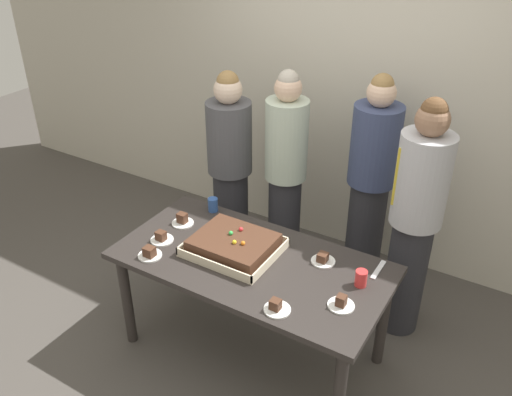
% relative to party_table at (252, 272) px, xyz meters
% --- Properties ---
extents(ground_plane, '(12.00, 12.00, 0.00)m').
position_rel_party_table_xyz_m(ground_plane, '(0.00, 0.00, -0.67)').
color(ground_plane, '#4C4742').
extents(interior_back_panel, '(8.00, 0.12, 3.00)m').
position_rel_party_table_xyz_m(interior_back_panel, '(0.00, 1.60, 0.83)').
color(interior_back_panel, beige).
rests_on(interior_back_panel, ground_plane).
extents(party_table, '(1.70, 0.86, 0.76)m').
position_rel_party_table_xyz_m(party_table, '(0.00, 0.00, 0.00)').
color(party_table, '#2D2826').
rests_on(party_table, ground_plane).
extents(sheet_cake, '(0.55, 0.46, 0.13)m').
position_rel_party_table_xyz_m(sheet_cake, '(-0.15, 0.02, 0.14)').
color(sheet_cake, beige).
rests_on(sheet_cake, party_table).
extents(plated_slice_near_left, '(0.15, 0.15, 0.06)m').
position_rel_party_table_xyz_m(plated_slice_near_left, '(0.39, 0.21, 0.11)').
color(plated_slice_near_left, white).
rests_on(plated_slice_near_left, party_table).
extents(plated_slice_near_right, '(0.15, 0.15, 0.07)m').
position_rel_party_table_xyz_m(plated_slice_near_right, '(-0.61, -0.12, 0.12)').
color(plated_slice_near_right, white).
rests_on(plated_slice_near_right, party_table).
extents(plated_slice_far_left, '(0.15, 0.15, 0.08)m').
position_rel_party_table_xyz_m(plated_slice_far_left, '(-0.62, 0.11, 0.12)').
color(plated_slice_far_left, white).
rests_on(plated_slice_far_left, party_table).
extents(plated_slice_far_right, '(0.15, 0.15, 0.07)m').
position_rel_party_table_xyz_m(plated_slice_far_right, '(0.64, -0.11, 0.12)').
color(plated_slice_far_right, white).
rests_on(plated_slice_far_right, party_table).
extents(plated_slice_center_front, '(0.15, 0.15, 0.07)m').
position_rel_party_table_xyz_m(plated_slice_center_front, '(-0.56, -0.30, 0.12)').
color(plated_slice_center_front, white).
rests_on(plated_slice_center_front, party_table).
extents(plated_slice_center_back, '(0.15, 0.15, 0.07)m').
position_rel_party_table_xyz_m(plated_slice_center_back, '(0.35, -0.32, 0.11)').
color(plated_slice_center_back, white).
rests_on(plated_slice_center_back, party_table).
extents(drink_cup_nearest, '(0.07, 0.07, 0.10)m').
position_rel_party_table_xyz_m(drink_cup_nearest, '(0.67, 0.12, 0.14)').
color(drink_cup_nearest, red).
rests_on(drink_cup_nearest, party_table).
extents(drink_cup_middle, '(0.07, 0.07, 0.10)m').
position_rel_party_table_xyz_m(drink_cup_middle, '(-0.54, 0.36, 0.14)').
color(drink_cup_middle, '#2D5199').
rests_on(drink_cup_middle, party_table).
extents(cake_server_utensil, '(0.03, 0.20, 0.01)m').
position_rel_party_table_xyz_m(cake_server_utensil, '(0.71, 0.31, 0.10)').
color(cake_server_utensil, silver).
rests_on(cake_server_utensil, party_table).
extents(person_serving_front, '(0.35, 0.35, 1.69)m').
position_rel_party_table_xyz_m(person_serving_front, '(0.33, 1.16, 0.20)').
color(person_serving_front, '#28282D').
rests_on(person_serving_front, ground_plane).
extents(person_green_shirt_behind, '(0.35, 0.35, 1.62)m').
position_rel_party_table_xyz_m(person_green_shirt_behind, '(-0.73, 0.86, 0.17)').
color(person_green_shirt_behind, '#28282D').
rests_on(person_green_shirt_behind, ground_plane).
extents(person_striped_tie_right, '(0.32, 0.32, 1.67)m').
position_rel_party_table_xyz_m(person_striped_tie_right, '(-0.28, 0.96, 0.20)').
color(person_striped_tie_right, '#28282D').
rests_on(person_striped_tie_right, ground_plane).
extents(person_far_right_suit, '(0.34, 0.34, 1.72)m').
position_rel_party_table_xyz_m(person_far_right_suit, '(0.77, 0.77, 0.23)').
color(person_far_right_suit, '#28282D').
rests_on(person_far_right_suit, ground_plane).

